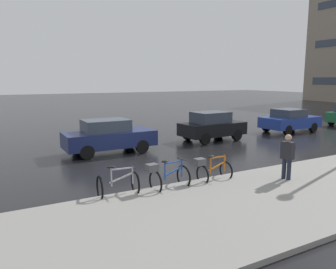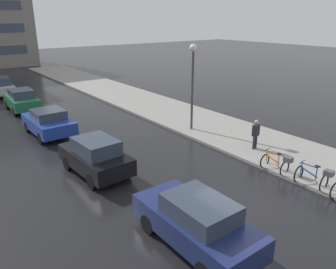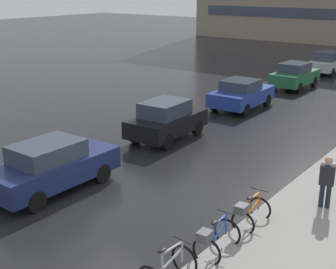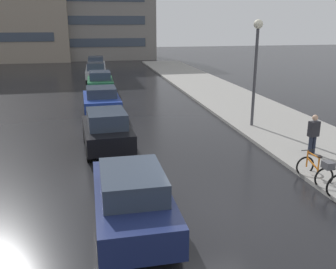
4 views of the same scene
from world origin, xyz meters
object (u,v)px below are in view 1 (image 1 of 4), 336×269
bicycle_nearest (118,184)px  car_navy (109,136)px  bicycle_second (166,176)px  car_blue (290,120)px  pedestrian (287,156)px  bicycle_third (211,169)px  car_black (212,126)px

bicycle_nearest → car_navy: car_navy is taller
bicycle_second → car_blue: bearing=116.5°
car_blue → pedestrian: (7.62, -8.89, 0.17)m
car_navy → pedestrian: 8.26m
bicycle_nearest → car_blue: size_ratio=0.30×
bicycle_nearest → bicycle_third: bicycle_nearest is taller
bicycle_nearest → bicycle_second: bearing=81.5°
bicycle_third → car_navy: (-6.14, -1.50, 0.32)m
bicycle_third → car_navy: bearing=-166.2°
bicycle_third → pedestrian: (1.22, 2.25, 0.45)m
car_black → car_blue: 6.37m
car_black → pedestrian: size_ratio=2.29×
bicycle_nearest → car_blue: (-6.19, 14.37, 0.37)m
car_blue → pedestrian: pedestrian is taller
bicycle_nearest → bicycle_second: bicycle_second is taller
bicycle_second → car_blue: size_ratio=0.35×
car_blue → car_navy: bearing=-88.8°
car_navy → car_blue: car_navy is taller
bicycle_second → pedestrian: bearing=73.1°
pedestrian → car_navy: bearing=-153.0°
bicycle_second → car_black: (-6.44, 6.49, 0.32)m
bicycle_second → pedestrian: size_ratio=0.84×
bicycle_second → car_blue: 14.38m
car_navy → car_black: size_ratio=1.11×
bicycle_nearest → bicycle_second: size_ratio=0.85×
car_black → pedestrian: bearing=-18.2°
bicycle_second → car_blue: car_blue is taller
car_blue → bicycle_second: bearing=-63.5°
bicycle_third → car_black: (-6.43, 4.76, 0.34)m
bicycle_nearest → pedestrian: pedestrian is taller
bicycle_second → car_navy: 6.16m
bicycle_nearest → car_navy: (-5.92, 1.73, 0.40)m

